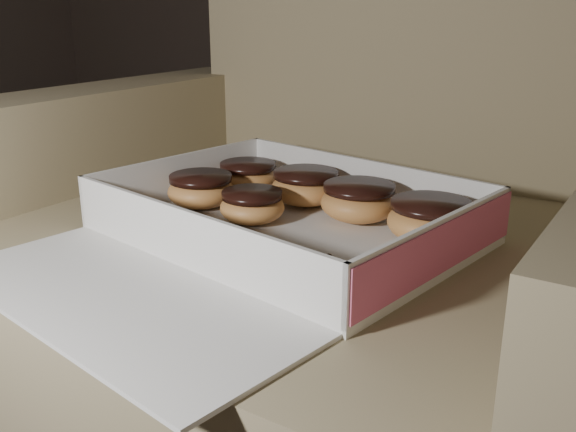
# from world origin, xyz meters

# --- Properties ---
(armchair) EXTENTS (1.00, 0.84, 1.04)m
(armchair) POSITION_xyz_m (0.94, 0.26, 0.33)
(armchair) COLOR #877A56
(armchair) RESTS_ON floor
(bakery_box) EXTENTS (0.52, 0.59, 0.07)m
(bakery_box) POSITION_xyz_m (0.95, 0.10, 0.48)
(bakery_box) COLOR silver
(bakery_box) RESTS_ON armchair
(donut_a) EXTENTS (0.11, 0.11, 0.05)m
(donut_a) POSITION_xyz_m (1.12, 0.21, 0.50)
(donut_a) COLOR #CD9247
(donut_a) RESTS_ON bakery_box
(donut_b) EXTENTS (0.10, 0.10, 0.05)m
(donut_b) POSITION_xyz_m (1.01, 0.23, 0.50)
(donut_b) COLOR #CD9247
(donut_b) RESTS_ON bakery_box
(donut_c) EXTENTS (0.10, 0.10, 0.05)m
(donut_c) POSITION_xyz_m (0.79, 0.16, 0.50)
(donut_c) COLOR #CD9247
(donut_c) RESTS_ON bakery_box
(donut_d) EXTENTS (0.09, 0.09, 0.05)m
(donut_d) POSITION_xyz_m (0.80, 0.26, 0.50)
(donut_d) COLOR #CD9247
(donut_d) RESTS_ON bakery_box
(donut_e) EXTENTS (0.10, 0.10, 0.05)m
(donut_e) POSITION_xyz_m (0.91, 0.26, 0.50)
(donut_e) COLOR #CD9247
(donut_e) RESTS_ON bakery_box
(donut_f) EXTENTS (0.09, 0.09, 0.04)m
(donut_f) POSITION_xyz_m (0.89, 0.15, 0.50)
(donut_f) COLOR #CD9247
(donut_f) RESTS_ON bakery_box
(crumb_a) EXTENTS (0.01, 0.01, 0.00)m
(crumb_a) POSITION_xyz_m (0.82, 0.03, 0.48)
(crumb_a) COLOR black
(crumb_a) RESTS_ON bakery_box
(crumb_b) EXTENTS (0.01, 0.01, 0.00)m
(crumb_b) POSITION_xyz_m (0.83, 0.10, 0.48)
(crumb_b) COLOR black
(crumb_b) RESTS_ON bakery_box
(crumb_c) EXTENTS (0.01, 0.01, 0.00)m
(crumb_c) POSITION_xyz_m (1.04, 0.09, 0.48)
(crumb_c) COLOR black
(crumb_c) RESTS_ON bakery_box
(crumb_d) EXTENTS (0.01, 0.01, 0.00)m
(crumb_d) POSITION_xyz_m (0.75, 0.06, 0.48)
(crumb_d) COLOR black
(crumb_d) RESTS_ON bakery_box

